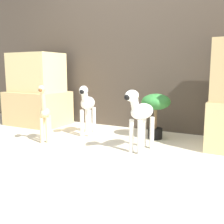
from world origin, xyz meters
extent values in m
plane|color=beige|center=(0.00, 0.00, 0.00)|extent=(14.00, 14.00, 0.00)
cube|color=#473D33|center=(0.00, 1.36, 1.10)|extent=(6.40, 0.08, 2.20)
cube|color=tan|center=(-1.36, 0.92, 0.24)|extent=(0.81, 0.59, 0.47)
cube|color=#DBC184|center=(-1.36, 0.92, 0.74)|extent=(0.68, 0.49, 0.54)
cylinder|color=white|center=(0.44, 0.32, 0.16)|extent=(0.04, 0.04, 0.32)
cylinder|color=white|center=(0.35, 0.34, 0.16)|extent=(0.04, 0.04, 0.32)
cylinder|color=white|center=(0.48, 0.54, 0.16)|extent=(0.04, 0.04, 0.32)
cylinder|color=white|center=(0.39, 0.56, 0.16)|extent=(0.04, 0.04, 0.32)
ellipsoid|color=white|center=(0.41, 0.44, 0.38)|extent=(0.21, 0.34, 0.15)
cylinder|color=white|center=(0.39, 0.31, 0.48)|extent=(0.09, 0.13, 0.16)
ellipsoid|color=white|center=(0.38, 0.26, 0.55)|extent=(0.13, 0.19, 0.10)
sphere|color=black|center=(0.36, 0.19, 0.54)|extent=(0.05, 0.05, 0.05)
cube|color=black|center=(0.39, 0.31, 0.49)|extent=(0.03, 0.07, 0.13)
cylinder|color=white|center=(-0.32, 0.65, 0.16)|extent=(0.04, 0.04, 0.32)
cylinder|color=white|center=(-0.41, 0.62, 0.16)|extent=(0.04, 0.04, 0.32)
cylinder|color=white|center=(-0.39, 0.86, 0.16)|extent=(0.04, 0.04, 0.32)
cylinder|color=white|center=(-0.48, 0.84, 0.16)|extent=(0.04, 0.04, 0.32)
ellipsoid|color=white|center=(-0.40, 0.74, 0.38)|extent=(0.25, 0.35, 0.15)
cylinder|color=white|center=(-0.36, 0.61, 0.48)|extent=(0.11, 0.13, 0.16)
ellipsoid|color=white|center=(-0.34, 0.57, 0.55)|extent=(0.15, 0.20, 0.10)
sphere|color=black|center=(-0.32, 0.50, 0.54)|extent=(0.05, 0.05, 0.05)
cube|color=black|center=(-0.36, 0.61, 0.49)|extent=(0.04, 0.07, 0.13)
cylinder|color=beige|center=(-0.58, 0.23, 0.14)|extent=(0.04, 0.04, 0.27)
cylinder|color=beige|center=(-0.63, 0.19, 0.14)|extent=(0.04, 0.04, 0.27)
cylinder|color=beige|center=(-0.67, 0.36, 0.14)|extent=(0.04, 0.04, 0.27)
cylinder|color=beige|center=(-0.72, 0.32, 0.14)|extent=(0.04, 0.04, 0.27)
ellipsoid|color=beige|center=(-0.65, 0.27, 0.32)|extent=(0.21, 0.25, 0.10)
cylinder|color=beige|center=(-0.60, 0.19, 0.47)|extent=(0.11, 0.13, 0.27)
ellipsoid|color=beige|center=(-0.55, 0.13, 0.59)|extent=(0.13, 0.15, 0.08)
sphere|color=brown|center=(-0.52, 0.08, 0.58)|extent=(0.04, 0.04, 0.04)
cylinder|color=black|center=(0.39, 0.93, 0.06)|extent=(0.16, 0.16, 0.12)
cylinder|color=brown|center=(0.39, 0.93, 0.23)|extent=(0.03, 0.03, 0.22)
ellipsoid|color=#337F38|center=(0.39, 0.93, 0.42)|extent=(0.32, 0.32, 0.18)
camera|label=1|loc=(1.30, -1.88, 0.78)|focal=42.00mm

